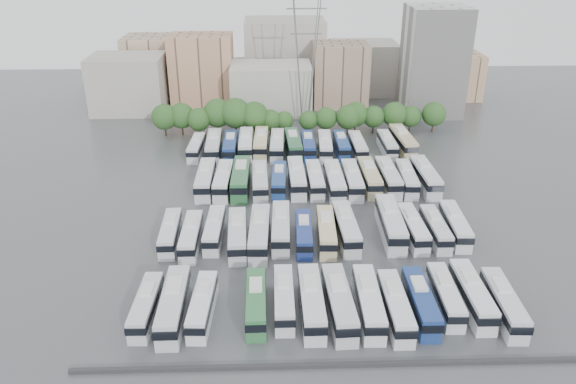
{
  "coord_description": "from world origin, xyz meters",
  "views": [
    {
      "loc": [
        -6.36,
        -79.2,
        42.58
      ],
      "look_at": [
        -3.58,
        4.83,
        3.0
      ],
      "focal_mm": 35.0,
      "sensor_mm": 36.0,
      "label": 1
    }
  ],
  "objects_px": {
    "bus_r1_s1": "(191,236)",
    "bus_r1_s8": "(346,227)",
    "bus_r0_s0": "(146,306)",
    "bus_r0_s7": "(339,302)",
    "bus_r0_s5": "(284,298)",
    "bus_r3_s5": "(277,145)",
    "bus_r0_s11": "(445,295)",
    "bus_r3_s0": "(196,147)",
    "bus_r1_s7": "(326,231)",
    "bus_r3_s9": "(341,145)",
    "bus_r0_s10": "(421,302)",
    "bus_r3_s13": "(403,141)",
    "bus_r1_s10": "(391,223)",
    "bus_r1_s12": "(435,228)",
    "bus_r1_s13": "(455,225)",
    "bus_r3_s4": "(261,143)",
    "bus_r2_s9": "(352,179)",
    "bus_r0_s4": "(256,302)",
    "bus_r3_s7": "(308,145)",
    "bus_r2_s12": "(407,178)",
    "bus_r2_s3": "(241,178)",
    "bus_r3_s3": "(246,144)",
    "bus_r1_s6": "(304,233)",
    "bus_r0_s2": "(202,305)",
    "bus_r0_s9": "(395,306)",
    "bus_r1_s2": "(214,229)",
    "bus_r2_s7": "(315,179)",
    "bus_r2_s11": "(388,177)",
    "apartment_tower": "(433,61)",
    "electricity_pylon": "(306,45)",
    "bus_r1_s11": "(413,227)",
    "bus_r1_s3": "(237,234)",
    "bus_r1_s4": "(259,233)",
    "bus_r0_s13": "(504,303)",
    "bus_r3_s12": "(387,144)",
    "bus_r2_s5": "(279,180)",
    "bus_r0_s1": "(174,305)",
    "bus_r1_s0": "(170,232)",
    "bus_r3_s1": "(214,146)",
    "bus_r3_s2": "(230,146)",
    "bus_r2_s13": "(425,176)",
    "bus_r3_s6": "(293,144)",
    "bus_r2_s1": "(206,179)",
    "bus_r0_s8": "(369,302)",
    "bus_r1_s5": "(281,227)"
  },
  "relations": [
    {
      "from": "bus_r0_s7",
      "to": "bus_r1_s1",
      "type": "relative_size",
      "value": 1.12
    },
    {
      "from": "bus_r0_s2",
      "to": "bus_r0_s9",
      "type": "distance_m",
      "value": 23.07
    },
    {
      "from": "bus_r1_s1",
      "to": "bus_r3_s2",
      "type": "height_order",
      "value": "bus_r3_s2"
    },
    {
      "from": "bus_r0_s9",
      "to": "bus_r2_s5",
      "type": "distance_m",
      "value": 39.94
    },
    {
      "from": "bus_r1_s8",
      "to": "bus_r1_s12",
      "type": "xyz_separation_m",
      "value": [
        13.48,
        -0.31,
        -0.22
      ]
    },
    {
      "from": "bus_r0_s0",
      "to": "bus_r0_s7",
      "type": "bearing_deg",
      "value": 0.14
    },
    {
      "from": "bus_r0_s7",
      "to": "bus_r2_s12",
      "type": "xyz_separation_m",
      "value": [
        16.48,
        36.66,
        -0.11
      ]
    },
    {
      "from": "apartment_tower",
      "to": "bus_r3_s6",
      "type": "bearing_deg",
      "value": -142.24
    },
    {
      "from": "bus_r0_s10",
      "to": "bus_r3_s13",
      "type": "height_order",
      "value": "bus_r3_s13"
    },
    {
      "from": "bus_r1_s2",
      "to": "bus_r1_s7",
      "type": "distance_m",
      "value": 16.77
    },
    {
      "from": "bus_r1_s6",
      "to": "bus_r3_s7",
      "type": "relative_size",
      "value": 0.93
    },
    {
      "from": "bus_r1_s7",
      "to": "bus_r3_s12",
      "type": "height_order",
      "value": "bus_r1_s7"
    },
    {
      "from": "bus_r1_s11",
      "to": "bus_r2_s9",
      "type": "bearing_deg",
      "value": 109.29
    },
    {
      "from": "bus_r0_s11",
      "to": "bus_r3_s0",
      "type": "relative_size",
      "value": 0.99
    },
    {
      "from": "bus_r1_s7",
      "to": "bus_r2_s1",
      "type": "distance_m",
      "value": 27.7
    },
    {
      "from": "bus_r0_s8",
      "to": "bus_r1_s7",
      "type": "height_order",
      "value": "bus_r0_s8"
    },
    {
      "from": "apartment_tower",
      "to": "bus_r1_s3",
      "type": "height_order",
      "value": "apartment_tower"
    },
    {
      "from": "bus_r1_s1",
      "to": "bus_r1_s8",
      "type": "bearing_deg",
      "value": 3.56
    },
    {
      "from": "apartment_tower",
      "to": "electricity_pylon",
      "type": "distance_m",
      "value": 33.47
    },
    {
      "from": "bus_r2_s9",
      "to": "bus_r2_s12",
      "type": "distance_m",
      "value": 9.94
    },
    {
      "from": "bus_r1_s7",
      "to": "bus_r1_s10",
      "type": "distance_m",
      "value": 10.05
    },
    {
      "from": "apartment_tower",
      "to": "bus_r0_s13",
      "type": "bearing_deg",
      "value": -98.65
    },
    {
      "from": "bus_r1_s11",
      "to": "bus_r2_s11",
      "type": "xyz_separation_m",
      "value": [
        -0.07,
        18.68,
        0.18
      ]
    },
    {
      "from": "bus_r1_s0",
      "to": "bus_r2_s1",
      "type": "distance_m",
      "value": 19.19
    },
    {
      "from": "bus_r0_s5",
      "to": "bus_r3_s5",
      "type": "height_order",
      "value": "bus_r3_s5"
    },
    {
      "from": "bus_r3_s0",
      "to": "bus_r1_s6",
      "type": "bearing_deg",
      "value": -58.91
    },
    {
      "from": "bus_r0_s4",
      "to": "bus_r3_s7",
      "type": "relative_size",
      "value": 0.95
    },
    {
      "from": "bus_r1_s8",
      "to": "bus_r2_s9",
      "type": "height_order",
      "value": "bus_r2_s9"
    },
    {
      "from": "bus_r3_s0",
      "to": "bus_r0_s7",
      "type": "bearing_deg",
      "value": -64.36
    },
    {
      "from": "bus_r1_s7",
      "to": "bus_r3_s9",
      "type": "height_order",
      "value": "bus_r1_s7"
    },
    {
      "from": "bus_r1_s2",
      "to": "bus_r3_s4",
      "type": "distance_m",
      "value": 37.07
    },
    {
      "from": "bus_r1_s3",
      "to": "bus_r3_s1",
      "type": "distance_m",
      "value": 37.64
    },
    {
      "from": "bus_r0_s10",
      "to": "bus_r0_s13",
      "type": "xyz_separation_m",
      "value": [
        9.93,
        -0.6,
        0.02
      ]
    },
    {
      "from": "bus_r2_s3",
      "to": "bus_r3_s1",
      "type": "xyz_separation_m",
      "value": [
        -6.32,
        16.98,
        -0.09
      ]
    },
    {
      "from": "bus_r2_s1",
      "to": "bus_r3_s7",
      "type": "xyz_separation_m",
      "value": [
        19.55,
        17.14,
        -0.19
      ]
    },
    {
      "from": "bus_r0_s1",
      "to": "bus_r1_s0",
      "type": "height_order",
      "value": "bus_r0_s1"
    },
    {
      "from": "bus_r3_s1",
      "to": "bus_r3_s4",
      "type": "height_order",
      "value": "bus_r3_s1"
    },
    {
      "from": "bus_r0_s10",
      "to": "bus_r2_s9",
      "type": "height_order",
      "value": "bus_r2_s9"
    },
    {
      "from": "bus_r3_s6",
      "to": "bus_r3_s12",
      "type": "relative_size",
      "value": 1.14
    },
    {
      "from": "apartment_tower",
      "to": "bus_r1_s11",
      "type": "height_order",
      "value": "apartment_tower"
    },
    {
      "from": "bus_r1_s5",
      "to": "bus_r3_s6",
      "type": "height_order",
      "value": "bus_r3_s6"
    },
    {
      "from": "bus_r1_s6",
      "to": "bus_r3_s2",
      "type": "xyz_separation_m",
      "value": [
        -13.07,
        36.6,
        0.2
      ]
    },
    {
      "from": "bus_r2_s13",
      "to": "bus_r0_s1",
      "type": "bearing_deg",
      "value": -137.97
    },
    {
      "from": "bus_r2_s7",
      "to": "bus_r2_s11",
      "type": "relative_size",
      "value": 0.94
    },
    {
      "from": "bus_r0_s10",
      "to": "bus_r3_s7",
      "type": "height_order",
      "value": "bus_r3_s7"
    },
    {
      "from": "bus_r1_s13",
      "to": "bus_r3_s4",
      "type": "height_order",
      "value": "bus_r3_s4"
    },
    {
      "from": "bus_r1_s13",
      "to": "bus_r2_s13",
      "type": "bearing_deg",
      "value": 92.9
    },
    {
      "from": "bus_r1_s3",
      "to": "bus_r3_s0",
      "type": "height_order",
      "value": "bus_r1_s3"
    },
    {
      "from": "bus_r2_s3",
      "to": "bus_r3_s3",
      "type": "distance_m",
      "value": 17.93
    },
    {
      "from": "bus_r1_s4",
      "to": "bus_r2_s11",
      "type": "relative_size",
      "value": 1.02
    }
  ]
}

